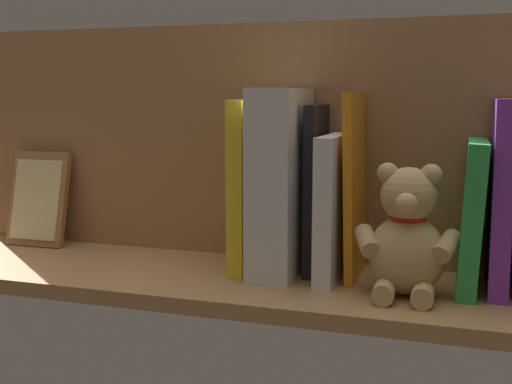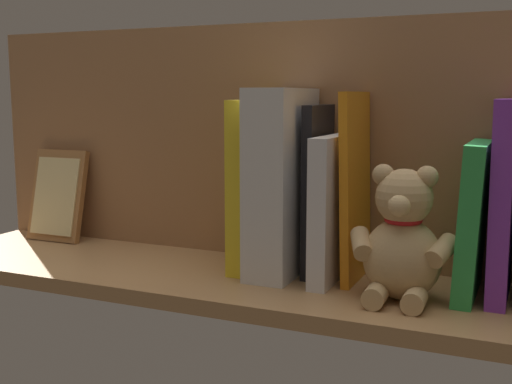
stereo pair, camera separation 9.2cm
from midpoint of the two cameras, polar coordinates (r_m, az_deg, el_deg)
ground_plane at (r=94.90cm, az=-2.80°, el=-8.04°), size 110.88×27.01×2.20cm
shelf_back_panel at (r=101.81cm, az=-0.63°, el=4.40°), size 110.88×1.50×37.21cm
book_4 at (r=89.22cm, az=18.15°, el=-0.38°), size 2.64×13.72×25.61cm
book_5 at (r=89.22cm, az=15.87°, el=-2.06°), size 3.35×14.70×20.22cm
teddy_bear at (r=84.89cm, az=10.26°, el=-4.06°), size 14.13×11.14×17.41cm
book_6 at (r=91.89cm, az=5.94°, el=0.55°), size 2.02×12.12×26.54cm
book_7 at (r=91.63cm, az=4.00°, el=-1.35°), size 2.62×14.94×20.51cm
book_8 at (r=94.11cm, az=2.57°, el=0.21°), size 1.51×10.60×24.69cm
dictionary_thick_white at (r=93.22cm, az=-0.65°, el=0.87°), size 6.32×14.89×27.05cm
book_9 at (r=96.11cm, az=-3.43°, el=0.58°), size 2.42×12.96×25.37cm
picture_frame_leaning at (r=120.04cm, az=-20.87°, el=-0.60°), size 10.98×5.21×16.41cm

